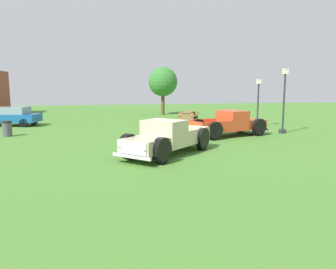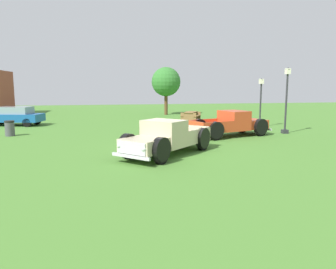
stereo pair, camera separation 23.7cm
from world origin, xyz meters
name	(u,v)px [view 1 (the left image)]	position (x,y,z in m)	size (l,w,h in m)	color
ground_plane	(171,151)	(0.00, 0.00, 0.00)	(80.00, 80.00, 0.00)	#477A2D
pickup_truck_foreground	(163,139)	(-0.55, -1.01, 0.75)	(4.92, 4.92, 1.58)	#C6B793
pickup_truck_behind_left	(233,124)	(4.77, 3.91, 0.75)	(5.42, 3.31, 1.56)	#D14723
sedan_distant_a	(10,116)	(-10.13, 12.17, 0.77)	(4.72, 2.85, 1.47)	#195699
lamp_post_near	(284,99)	(8.41, 4.28, 2.23)	(0.36, 0.36, 4.25)	#2D2D33
lamp_post_far	(258,102)	(8.28, 7.60, 1.92)	(0.36, 0.36, 3.65)	#2D2D33
picnic_table	(188,115)	(4.42, 13.25, 0.49)	(2.18, 2.30, 0.78)	olive
trash_can	(7,129)	(-8.90, 6.41, 0.48)	(0.59, 0.59, 0.95)	#4C4C51
oak_tree_east	(163,82)	(3.32, 19.61, 3.49)	(3.09, 3.09, 5.06)	brown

